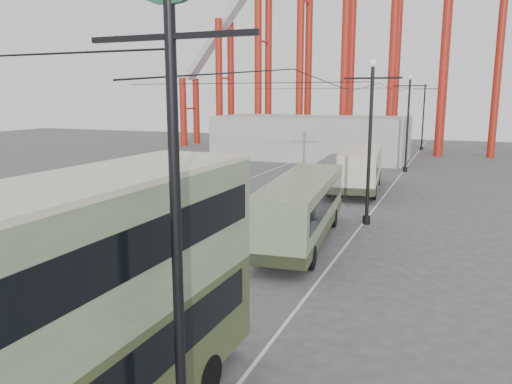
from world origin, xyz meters
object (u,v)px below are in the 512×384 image
at_px(single_decker_green, 302,207).
at_px(single_decker_cream, 362,167).
at_px(double_decker_bus, 72,314).
at_px(pedestrian, 175,257).
at_px(lamp_post_near, 171,63).

relative_size(single_decker_green, single_decker_cream, 1.09).
height_order(single_decker_green, single_decker_cream, single_decker_cream).
relative_size(double_decker_bus, single_decker_green, 0.91).
distance_m(double_decker_bus, single_decker_green, 16.70).
xyz_separation_m(double_decker_bus, pedestrian, (-3.70, 9.69, -2.31)).
bearing_deg(single_decker_cream, single_decker_green, -96.76).
bearing_deg(single_decker_green, pedestrian, -120.87).
bearing_deg(pedestrian, double_decker_bus, 77.99).
distance_m(single_decker_cream, pedestrian, 22.64).
relative_size(single_decker_green, pedestrian, 6.37).
bearing_deg(lamp_post_near, pedestrian, 121.98).
distance_m(double_decker_bus, single_decker_cream, 32.09).
height_order(lamp_post_near, single_decker_green, lamp_post_near).
relative_size(double_decker_bus, single_decker_cream, 1.00).
relative_size(double_decker_bus, pedestrian, 5.83).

